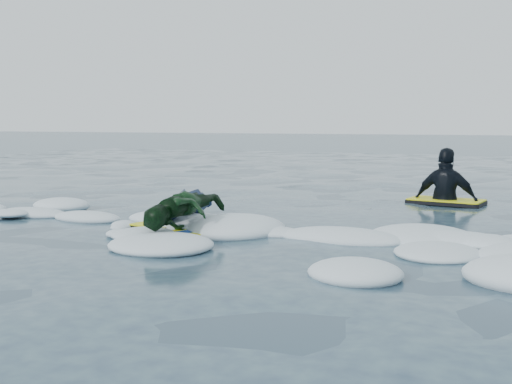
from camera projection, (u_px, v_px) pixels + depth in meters
ground at (104, 247)px, 6.93m from camera, size 120.00×120.00×0.00m
foam_band at (155, 232)px, 7.88m from camera, size 12.00×3.10×0.30m
prone_woman_unit at (183, 208)px, 8.40m from camera, size 0.95×1.72×0.42m
prone_child_unit at (184, 214)px, 7.51m from camera, size 0.81×1.39×0.53m
waiting_rider_unit at (446, 202)px, 10.46m from camera, size 1.28×0.85×1.78m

